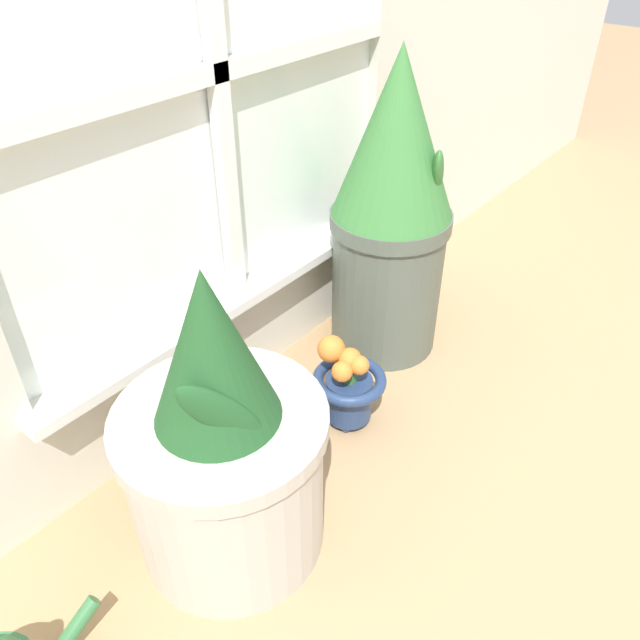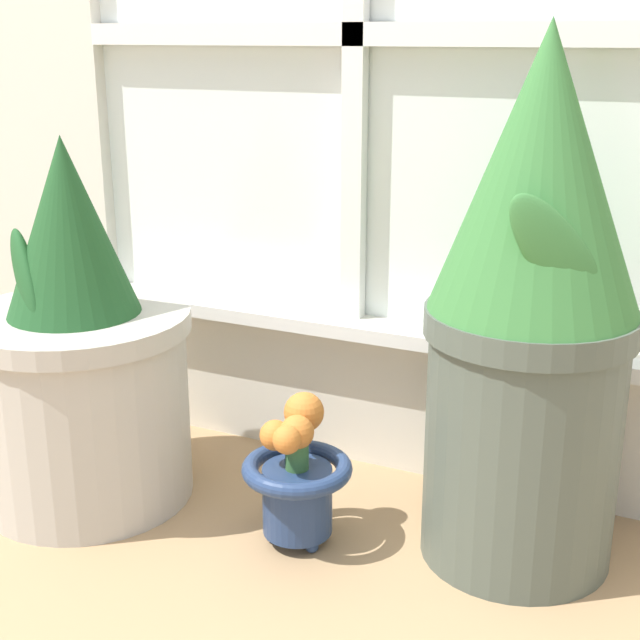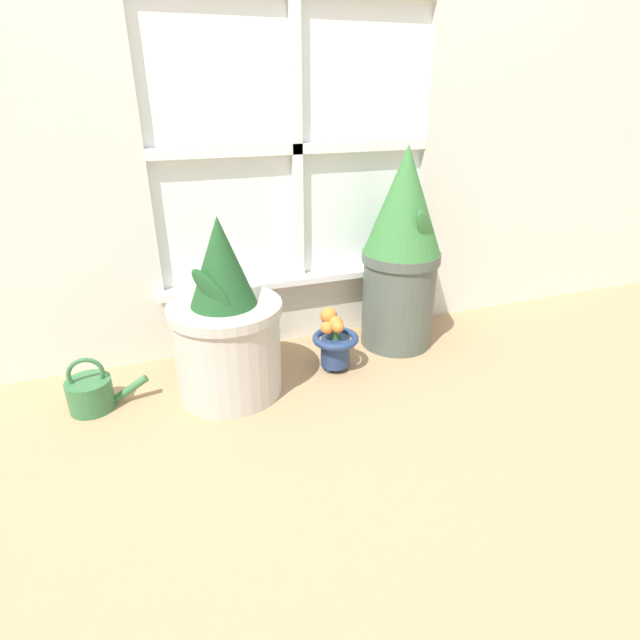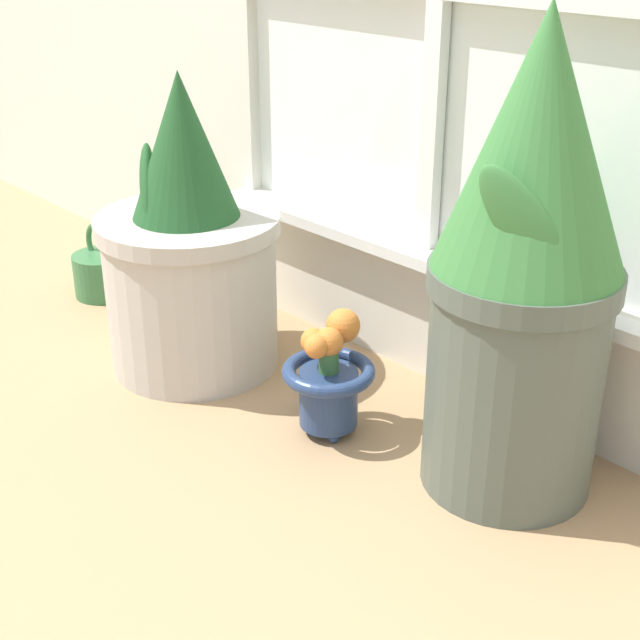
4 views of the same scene
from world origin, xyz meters
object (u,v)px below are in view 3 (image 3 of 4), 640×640
Objects in this scene: potted_plant_right at (402,250)px; watering_can at (92,393)px; potted_plant_left at (226,326)px; flower_vase at (334,341)px.

watering_can is (-1.11, -0.08, -0.32)m from potted_plant_right.
potted_plant_left is 0.71m from potted_plant_right.
potted_plant_left reaches higher than flower_vase.
flower_vase is (-0.30, -0.11, -0.27)m from potted_plant_right.
potted_plant_right is 0.42m from flower_vase.
flower_vase is 0.90× the size of watering_can.
potted_plant_left is 0.40m from flower_vase.
flower_vase is at bearing -160.48° from potted_plant_right.
watering_can is at bearing 178.19° from flower_vase.
watering_can is at bearing -175.76° from potted_plant_right.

